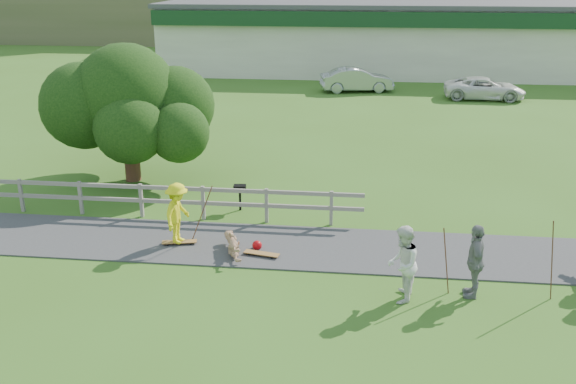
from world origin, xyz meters
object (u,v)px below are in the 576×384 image
object	(u,v)px
bbq	(240,198)
spectator_b	(475,261)
car_silver	(357,80)
car_white	(485,88)
tree	(129,124)
skater_rider	(178,217)
skater_fallen	(233,244)
spectator_a	(403,264)

from	to	relation	value
bbq	spectator_b	bearing A→B (deg)	-43.14
car_silver	car_white	xyz separation A→B (m)	(7.65, -1.65, -0.09)
tree	car_silver	bearing A→B (deg)	67.42
skater_rider	car_silver	size ratio (longest dim) A/B	0.38
bbq	skater_rider	bearing A→B (deg)	-117.98
skater_rider	spectator_b	bearing A→B (deg)	-94.20
spectator_b	tree	distance (m)	13.61
car_white	bbq	distance (m)	22.94
skater_fallen	spectator_a	size ratio (longest dim) A/B	0.84
skater_rider	car_white	xyz separation A→B (m)	(12.27, 23.06, -0.22)
skater_rider	tree	world-z (taller)	tree
skater_rider	skater_fallen	bearing A→B (deg)	-93.08
spectator_b	tree	size ratio (longest dim) A/B	0.31
car_silver	tree	xyz separation A→B (m)	(-7.95, -19.12, 1.37)
skater_rider	bbq	bearing A→B (deg)	-11.45
car_white	bbq	xyz separation A→B (m)	(-11.06, -20.09, -0.23)
bbq	car_white	bearing A→B (deg)	55.27
skater_rider	car_silver	world-z (taller)	skater_rider
car_silver	skater_fallen	bearing A→B (deg)	161.37
tree	bbq	world-z (taller)	tree
tree	skater_fallen	bearing A→B (deg)	-50.23
car_white	spectator_a	bearing A→B (deg)	168.83
spectator_b	car_white	distance (m)	25.53
skater_fallen	car_silver	size ratio (longest dim) A/B	0.34
skater_fallen	spectator_a	bearing A→B (deg)	-43.91
bbq	tree	bearing A→B (deg)	144.04
car_silver	skater_rider	bearing A→B (deg)	157.51
skater_fallen	skater_rider	bearing A→B (deg)	147.46
skater_rider	tree	xyz separation A→B (m)	(-3.34, 5.60, 1.24)
skater_rider	spectator_b	world-z (taller)	spectator_b
car_white	tree	world-z (taller)	tree
spectator_a	tree	bearing A→B (deg)	-121.67
spectator_a	skater_fallen	bearing A→B (deg)	-106.21
tree	bbq	xyz separation A→B (m)	(4.54, -2.63, -1.69)
car_white	bbq	size ratio (longest dim) A/B	5.54
skater_fallen	bbq	xyz separation A→B (m)	(-0.45, 3.37, 0.14)
skater_fallen	car_silver	xyz separation A→B (m)	(2.96, 25.12, 0.47)
skater_rider	car_silver	xyz separation A→B (m)	(4.61, 24.71, -0.13)
skater_fallen	spectator_b	xyz separation A→B (m)	(6.18, -1.67, 0.63)
car_white	skater_rider	bearing A→B (deg)	154.35
skater_rider	car_silver	distance (m)	25.14
spectator_b	tree	xyz separation A→B (m)	(-11.18, 7.67, 1.20)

